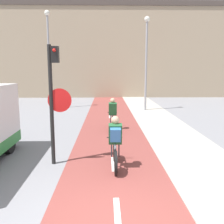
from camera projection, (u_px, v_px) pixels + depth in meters
building_row_background at (108, 52)px, 26.46m from camera, size 60.00×5.20×9.18m
traffic_light_pole at (54, 92)px, 6.95m from camera, size 0.67×0.25×3.39m
street_lamp_far at (49, 50)px, 17.07m from camera, size 0.36×0.36×6.65m
street_lamp_sidewalk at (146, 53)px, 16.22m from camera, size 0.36×0.36×6.08m
cyclist_near at (115, 144)px, 6.85m from camera, size 0.46×1.66×1.47m
cyclist_far at (113, 116)px, 11.30m from camera, size 0.46×1.64×1.47m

